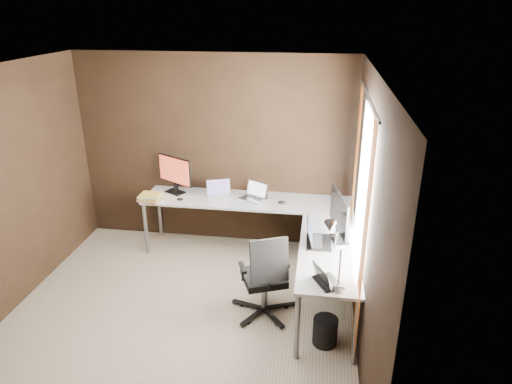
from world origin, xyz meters
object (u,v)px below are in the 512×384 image
Objects in this scene: monitor_left at (175,173)px; laptop_white at (219,193)px; wastebasket at (325,331)px; desk_lamp at (333,246)px; laptop_black_big at (315,238)px; book_stack at (151,197)px; laptop_black_small at (325,280)px; laptop_silver at (255,195)px; drawer_pedestal at (321,248)px; office_chair at (265,291)px; monitor_right at (339,215)px.

monitor_left reaches higher than laptop_white.
wastebasket is at bearing -69.69° from laptop_white.
desk_lamp is 1.00m from wastebasket.
laptop_black_big reaches higher than book_stack.
book_stack is (-2.20, 1.56, 0.00)m from laptop_black_small.
laptop_silver is at bearing 118.67° from wastebasket.
laptop_silver is (-0.87, 0.40, 0.48)m from drawer_pedestal.
desk_lamp is at bearing -35.29° from book_stack.
laptop_silver is 2.09m from desk_lamp.
laptop_silver is (1.06, -0.06, -0.23)m from monitor_left.
book_stack is at bearing 159.95° from desk_lamp.
office_chair is at bearing -120.39° from drawer_pedestal.
book_stack is 0.51× the size of desk_lamp.
monitor_left is at bearing 156.15° from laptop_white.
office_chair is at bearing 158.45° from desk_lamp.
drawer_pedestal is at bearing 93.03° from wastebasket.
laptop_silver is 2.06m from wastebasket.
monitor_left is 2.32m from monitor_right.
book_stack is (-0.24, -0.30, -0.23)m from monitor_left.
office_chair is at bearing 118.99° from laptop_black_big.
drawer_pedestal is at bearing 108.42° from desk_lamp.
laptop_silver is 0.61× the size of desk_lamp.
laptop_white is 2.27m from laptop_black_small.
laptop_black_big is at bearing 102.07° from wastebasket.
drawer_pedestal is at bearing 15.57° from monitor_left.
laptop_silver is (-1.03, 0.97, -0.25)m from monitor_right.
monitor_left is 1.08m from laptop_silver.
laptop_white is at bearing 47.91° from laptop_black_big.
monitor_right reaches higher than book_stack.
office_chair is 0.74m from wastebasket.
monitor_left is 0.64m from laptop_white.
book_stack is at bearing 176.03° from drawer_pedestal.
laptop_black_small is 0.52× the size of desk_lamp.
wastebasket is at bearing -52.25° from office_chair.
book_stack is at bearing 66.83° from laptop_black_big.
office_chair is (1.36, -1.41, -0.72)m from monitor_left.
monitor_right is 1.94× the size of book_stack.
drawer_pedestal is at bearing 37.36° from office_chair.
laptop_black_big is at bearing -2.22° from monitor_left.
wastebasket is (2.23, -1.47, -0.64)m from book_stack.
desk_lamp is (0.15, -0.77, 0.34)m from laptop_black_big.
wastebasket is (-0.09, -0.75, -0.89)m from monitor_right.
monitor_right reaches higher than drawer_pedestal.
monitor_left is at bearing 111.77° from office_chair.
monitor_right is at bearing 83.26° from wastebasket.
laptop_black_big is 0.76m from office_chair.
book_stack is 2.01m from office_chair.
laptop_black_small is (1.96, -1.86, -0.23)m from monitor_left.
laptop_black_big reaches higher than wastebasket.
laptop_black_small is 0.64m from wastebasket.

